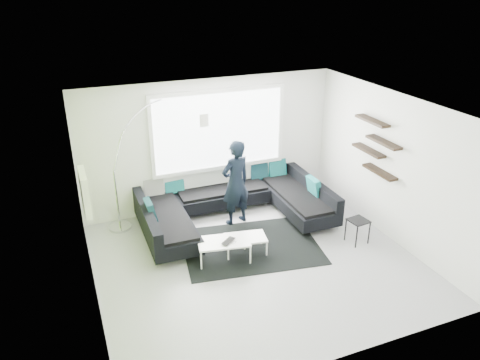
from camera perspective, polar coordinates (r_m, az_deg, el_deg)
name	(u,v)px	position (r m, az deg, el deg)	size (l,w,h in m)	color
ground	(256,262)	(8.48, 2.01, -9.94)	(5.50, 5.50, 0.00)	gray
room_shell	(255,164)	(7.81, 1.85, 2.00)	(5.54, 5.04, 2.82)	silver
sectional_sofa	(234,206)	(9.58, -0.77, -3.20)	(3.78, 2.36, 0.81)	black
rug	(251,246)	(8.91, 1.34, -8.05)	(2.51, 1.82, 0.01)	black
coffee_table	(235,247)	(8.54, -0.65, -8.14)	(1.18, 0.68, 0.39)	white
arc_lamp	(114,171)	(9.28, -15.16, 1.03)	(2.34, 1.01, 2.49)	silver
side_table	(357,231)	(9.20, 14.10, -6.06)	(0.34, 0.34, 0.47)	black
person	(236,183)	(9.33, -0.54, -0.35)	(0.74, 0.58, 1.78)	black
laptop	(230,242)	(8.29, -1.17, -7.57)	(0.37, 0.36, 0.02)	black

